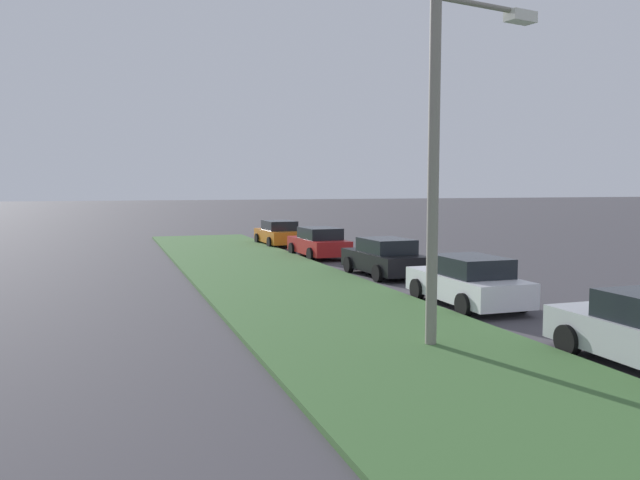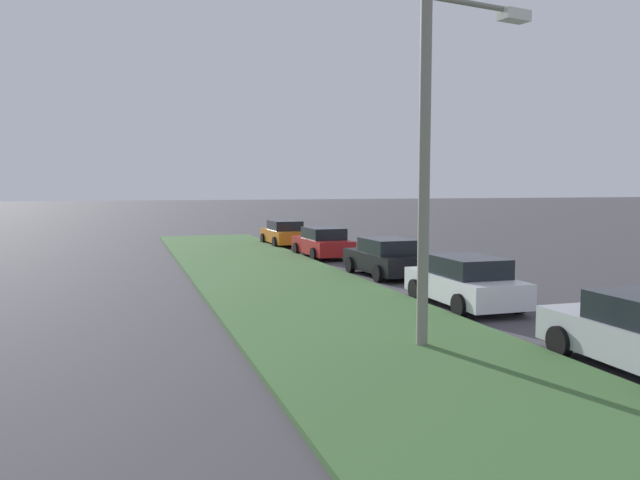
{
  "view_description": "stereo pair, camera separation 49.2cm",
  "coord_description": "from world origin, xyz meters",
  "px_view_note": "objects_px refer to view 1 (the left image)",
  "views": [
    {
      "loc": [
        -2.69,
        12.59,
        3.5
      ],
      "look_at": [
        18.17,
        5.48,
        1.57
      ],
      "focal_mm": 35.09,
      "sensor_mm": 36.0,
      "label": 1
    },
    {
      "loc": [
        -2.85,
        12.12,
        3.5
      ],
      "look_at": [
        18.17,
        5.48,
        1.57
      ],
      "focal_mm": 35.09,
      "sensor_mm": 36.0,
      "label": 2
    }
  ],
  "objects_px": {
    "parked_car_white": "(468,282)",
    "parked_car_red": "(319,243)",
    "parked_car_orange": "(279,233)",
    "parked_car_black": "(384,258)",
    "streetlight": "(447,143)"
  },
  "relations": [
    {
      "from": "parked_car_red",
      "to": "parked_car_orange",
      "type": "bearing_deg",
      "value": 0.45
    },
    {
      "from": "parked_car_orange",
      "to": "streetlight",
      "type": "height_order",
      "value": "streetlight"
    },
    {
      "from": "parked_car_orange",
      "to": "parked_car_black",
      "type": "bearing_deg",
      "value": -178.7
    },
    {
      "from": "parked_car_white",
      "to": "streetlight",
      "type": "relative_size",
      "value": 0.58
    },
    {
      "from": "parked_car_red",
      "to": "parked_car_orange",
      "type": "height_order",
      "value": "same"
    },
    {
      "from": "parked_car_black",
      "to": "streetlight",
      "type": "xyz_separation_m",
      "value": [
        -10.2,
        3.28,
        3.67
      ]
    },
    {
      "from": "parked_car_orange",
      "to": "parked_car_red",
      "type": "bearing_deg",
      "value": -179.11
    },
    {
      "from": "parked_car_orange",
      "to": "streetlight",
      "type": "relative_size",
      "value": 0.58
    },
    {
      "from": "parked_car_white",
      "to": "parked_car_orange",
      "type": "xyz_separation_m",
      "value": [
        19.47,
        0.45,
        0.0
      ]
    },
    {
      "from": "parked_car_white",
      "to": "parked_car_black",
      "type": "bearing_deg",
      "value": -1.81
    },
    {
      "from": "parked_car_white",
      "to": "parked_car_red",
      "type": "xyz_separation_m",
      "value": [
        13.05,
        0.15,
        0.0
      ]
    },
    {
      "from": "parked_car_black",
      "to": "parked_car_white",
      "type": "bearing_deg",
      "value": 175.89
    },
    {
      "from": "parked_car_red",
      "to": "parked_car_orange",
      "type": "xyz_separation_m",
      "value": [
        6.43,
        0.3,
        0.0
      ]
    },
    {
      "from": "parked_car_red",
      "to": "streetlight",
      "type": "distance_m",
      "value": 17.55
    },
    {
      "from": "parked_car_red",
      "to": "parked_car_white",
      "type": "bearing_deg",
      "value": 178.43
    }
  ]
}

